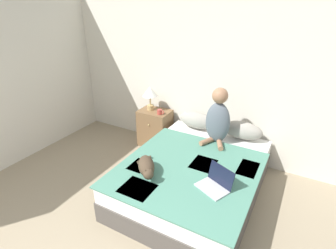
# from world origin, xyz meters

# --- Properties ---
(wall_back) EXTENTS (6.08, 0.05, 2.55)m
(wall_back) POSITION_xyz_m (0.00, 3.70, 1.27)
(wall_back) COLOR beige
(wall_back) RESTS_ON ground_plane
(bed) EXTENTS (1.60, 2.07, 0.50)m
(bed) POSITION_xyz_m (0.21, 2.59, 0.25)
(bed) COLOR #4C4742
(bed) RESTS_ON ground_plane
(pillow_near) EXTENTS (0.59, 0.26, 0.26)m
(pillow_near) POSITION_xyz_m (-0.14, 3.47, 0.63)
(pillow_near) COLOR gray
(pillow_near) RESTS_ON bed
(pillow_far) EXTENTS (0.59, 0.26, 0.26)m
(pillow_far) POSITION_xyz_m (0.56, 3.47, 0.63)
(pillow_far) COLOR gray
(pillow_far) RESTS_ON bed
(person_sitting) EXTENTS (0.36, 0.35, 0.80)m
(person_sitting) POSITION_xyz_m (0.27, 3.19, 0.86)
(person_sitting) COLOR slate
(person_sitting) RESTS_ON bed
(cat_tabby) EXTENTS (0.40, 0.50, 0.19)m
(cat_tabby) POSITION_xyz_m (-0.18, 2.07, 0.59)
(cat_tabby) COLOR #473828
(cat_tabby) RESTS_ON bed
(laptop_open) EXTENTS (0.41, 0.38, 0.23)m
(laptop_open) POSITION_xyz_m (0.61, 2.21, 0.55)
(laptop_open) COLOR #B7B7BC
(laptop_open) RESTS_ON bed
(nightstand) EXTENTS (0.52, 0.40, 0.65)m
(nightstand) POSITION_xyz_m (-0.91, 3.43, 0.32)
(nightstand) COLOR brown
(nightstand) RESTS_ON ground_plane
(table_lamp) EXTENTS (0.25, 0.25, 0.41)m
(table_lamp) POSITION_xyz_m (-0.99, 3.44, 0.95)
(table_lamp) COLOR tan
(table_lamp) RESTS_ON nightstand
(coffee_mug) EXTENTS (0.12, 0.08, 0.08)m
(coffee_mug) POSITION_xyz_m (-0.76, 3.35, 0.69)
(coffee_mug) COLOR #B24238
(coffee_mug) RESTS_ON nightstand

